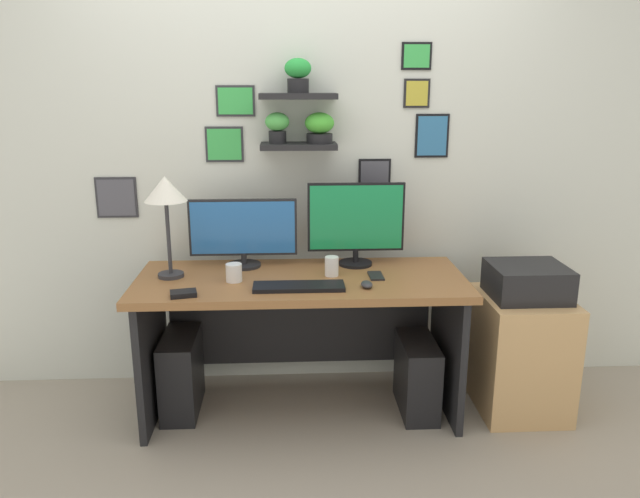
% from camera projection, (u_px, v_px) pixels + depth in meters
% --- Properties ---
extents(ground_plane, '(8.00, 8.00, 0.00)m').
position_uv_depth(ground_plane, '(302.00, 409.00, 3.30)').
color(ground_plane, gray).
extents(back_wall_assembly, '(4.40, 0.24, 2.70)m').
position_uv_depth(back_wall_assembly, '(298.00, 148.00, 3.36)').
color(back_wall_assembly, silver).
rests_on(back_wall_assembly, ground).
extents(desk, '(1.67, 0.68, 0.75)m').
position_uv_depth(desk, '(301.00, 312.00, 3.21)').
color(desk, brown).
rests_on(desk, ground).
extents(monitor_left, '(0.57, 0.18, 0.37)m').
position_uv_depth(monitor_left, '(243.00, 231.00, 3.25)').
color(monitor_left, black).
rests_on(monitor_left, desk).
extents(monitor_right, '(0.52, 0.18, 0.45)m').
position_uv_depth(monitor_right, '(356.00, 222.00, 3.27)').
color(monitor_right, black).
rests_on(monitor_right, desk).
extents(keyboard, '(0.44, 0.14, 0.02)m').
position_uv_depth(keyboard, '(299.00, 287.00, 2.93)').
color(keyboard, black).
rests_on(keyboard, desk).
extents(computer_mouse, '(0.06, 0.09, 0.03)m').
position_uv_depth(computer_mouse, '(367.00, 284.00, 2.95)').
color(computer_mouse, '#2D2D33').
rests_on(computer_mouse, desk).
extents(desk_lamp, '(0.21, 0.21, 0.52)m').
position_uv_depth(desk_lamp, '(166.00, 195.00, 3.00)').
color(desk_lamp, '#2D2D33').
rests_on(desk_lamp, desk).
extents(cell_phone, '(0.07, 0.14, 0.01)m').
position_uv_depth(cell_phone, '(376.00, 276.00, 3.11)').
color(cell_phone, black).
rests_on(cell_phone, desk).
extents(coffee_mug, '(0.08, 0.08, 0.09)m').
position_uv_depth(coffee_mug, '(234.00, 273.00, 3.03)').
color(coffee_mug, white).
rests_on(coffee_mug, desk).
extents(pen_cup, '(0.07, 0.07, 0.10)m').
position_uv_depth(pen_cup, '(332.00, 266.00, 3.12)').
color(pen_cup, white).
rests_on(pen_cup, desk).
extents(scissors_tray, '(0.13, 0.10, 0.02)m').
position_uv_depth(scissors_tray, '(183.00, 294.00, 2.83)').
color(scissors_tray, black).
rests_on(scissors_tray, desk).
extents(drawer_cabinet, '(0.44, 0.50, 0.63)m').
position_uv_depth(drawer_cabinet, '(521.00, 353.00, 3.25)').
color(drawer_cabinet, tan).
rests_on(drawer_cabinet, ground).
extents(printer, '(0.38, 0.34, 0.17)m').
position_uv_depth(printer, '(527.00, 281.00, 3.14)').
color(printer, black).
rests_on(printer, drawer_cabinet).
extents(computer_tower_left, '(0.18, 0.40, 0.42)m').
position_uv_depth(computer_tower_left, '(181.00, 373.00, 3.25)').
color(computer_tower_left, black).
rests_on(computer_tower_left, ground).
extents(computer_tower_right, '(0.18, 0.40, 0.40)m').
position_uv_depth(computer_tower_right, '(417.00, 376.00, 3.25)').
color(computer_tower_right, black).
rests_on(computer_tower_right, ground).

